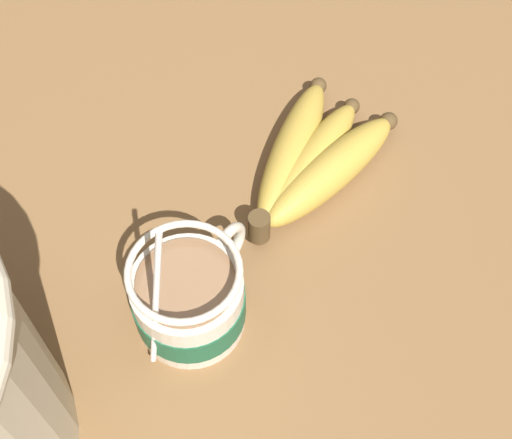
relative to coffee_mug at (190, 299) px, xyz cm
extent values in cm
cube|color=brown|center=(2.90, 3.38, -5.05)|extent=(123.86, 123.86, 2.71)
cylinder|color=beige|center=(-0.11, 0.00, -0.32)|extent=(9.13, 9.13, 6.74)
cylinder|color=#195638|center=(-0.11, 0.00, -0.65)|extent=(9.33, 9.33, 3.04)
torus|color=beige|center=(5.28, 0.00, 0.65)|extent=(5.07, 0.90, 5.07)
cylinder|color=#846042|center=(-0.11, 0.00, 3.15)|extent=(7.93, 7.93, 0.40)
torus|color=beige|center=(-0.11, 0.00, 4.99)|extent=(9.13, 9.13, 0.60)
cylinder|color=silver|center=(-3.47, 0.00, 5.29)|extent=(4.01, 0.50, 15.08)
ellipsoid|color=silver|center=(-1.71, 0.00, -2.19)|extent=(3.00, 2.00, 0.80)
cylinder|color=#4C381E|center=(9.44, -0.56, -0.87)|extent=(2.00, 2.00, 3.00)
ellipsoid|color=#B79338|center=(18.89, -2.42, -1.67)|extent=(17.72, 7.31, 4.05)
sphere|color=#4C381E|center=(27.36, -4.09, -1.67)|extent=(1.82, 1.82, 1.82)
ellipsoid|color=#B79338|center=(18.83, -0.27, -1.88)|extent=(16.88, 4.14, 3.63)
sphere|color=#4C381E|center=(27.21, -0.01, -1.88)|extent=(1.63, 1.63, 1.63)
ellipsoid|color=#B79338|center=(19.04, 1.96, -1.79)|extent=(18.23, 8.22, 3.81)
sphere|color=#4C381E|center=(27.67, 4.22, -1.79)|extent=(1.72, 1.72, 1.72)
camera|label=1|loc=(-18.65, -19.02, 52.55)|focal=50.00mm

